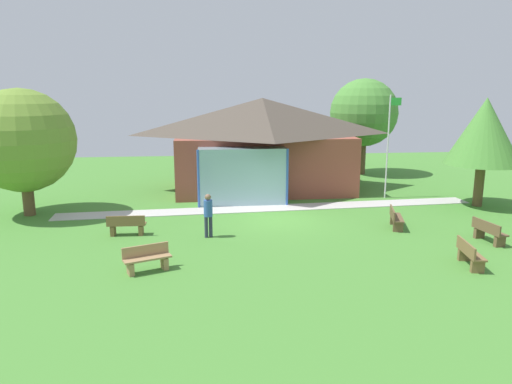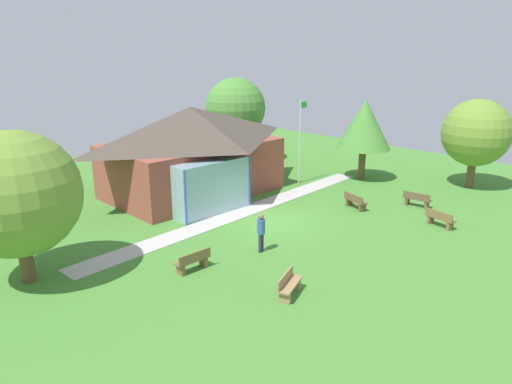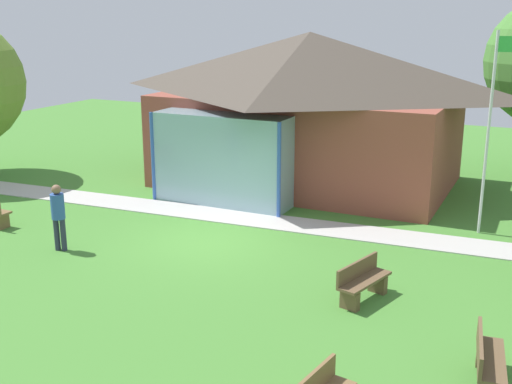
% 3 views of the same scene
% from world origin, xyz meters
% --- Properties ---
extents(ground_plane, '(44.00, 44.00, 0.00)m').
position_xyz_m(ground_plane, '(0.00, 0.00, 0.00)').
color(ground_plane, '#478433').
extents(pavilion, '(10.77, 7.93, 5.27)m').
position_xyz_m(pavilion, '(0.04, 6.73, 2.74)').
color(pavilion, brown).
rests_on(pavilion, ground_plane).
extents(footpath, '(20.52, 2.52, 0.03)m').
position_xyz_m(footpath, '(0.00, 2.07, 0.01)').
color(footpath, '#BCB7B2').
rests_on(footpath, ground_plane).
extents(flagpole, '(0.64, 0.08, 5.46)m').
position_xyz_m(flagpole, '(6.42, 3.73, 3.02)').
color(flagpole, silver).
rests_on(flagpole, ground_plane).
extents(bench_mid_left, '(1.51, 0.47, 0.84)m').
position_xyz_m(bench_mid_left, '(-6.39, -1.69, 0.40)').
color(bench_mid_left, brown).
rests_on(bench_mid_left, ground_plane).
extents(bench_front_right, '(0.68, 1.55, 0.84)m').
position_xyz_m(bench_front_right, '(5.32, -6.38, 0.40)').
color(bench_front_right, brown).
rests_on(bench_front_right, ground_plane).
extents(bench_mid_right, '(0.83, 1.56, 0.84)m').
position_xyz_m(bench_mid_right, '(4.68, -1.84, 0.40)').
color(bench_mid_right, brown).
rests_on(bench_mid_right, ground_plane).
extents(bench_front_left, '(1.56, 0.97, 0.84)m').
position_xyz_m(bench_front_left, '(-5.13, -5.67, 0.40)').
color(bench_front_left, '#9E7A51').
rests_on(bench_front_left, ground_plane).
extents(bench_lawn_far_right, '(0.63, 1.54, 0.84)m').
position_xyz_m(bench_lawn_far_right, '(7.42, -4.08, 0.40)').
color(bench_lawn_far_right, brown).
rests_on(bench_lawn_far_right, ground_plane).
extents(visitor_strolling_lawn, '(0.34, 0.34, 1.74)m').
position_xyz_m(visitor_strolling_lawn, '(-3.15, -2.28, 1.02)').
color(visitor_strolling_lawn, '#2D3347').
rests_on(visitor_strolling_lawn, ground_plane).
extents(tree_east_hedge, '(3.61, 3.61, 5.36)m').
position_xyz_m(tree_east_hedge, '(10.32, 1.49, 3.70)').
color(tree_east_hedge, brown).
rests_on(tree_east_hedge, ground_plane).
extents(tree_behind_pavilion_right, '(4.56, 4.56, 6.49)m').
position_xyz_m(tree_behind_pavilion_right, '(7.57, 11.18, 4.19)').
color(tree_behind_pavilion_right, brown).
rests_on(tree_behind_pavilion_right, ground_plane).
extents(tree_west_hedge, '(4.65, 4.65, 5.79)m').
position_xyz_m(tree_west_hedge, '(-11.38, 2.04, 3.46)').
color(tree_west_hedge, brown).
rests_on(tree_west_hedge, ground_plane).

